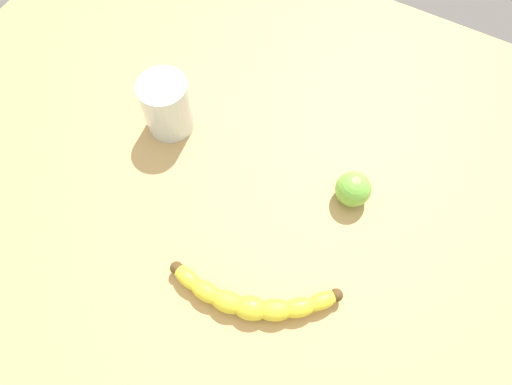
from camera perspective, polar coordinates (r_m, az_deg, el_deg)
The scene contains 4 objects.
wooden_tabletop at distance 66.68cm, azimuth -5.42°, elevation -8.35°, with size 120.00×120.00×3.00cm, color tan.
banana at distance 61.65cm, azimuth -0.51°, elevation -13.25°, with size 22.34×10.41×3.22cm.
smoothie_glass at distance 72.60cm, azimuth -11.01°, elevation 10.54°, with size 7.53×7.53×9.52cm.
lime_fruit at distance 67.62cm, azimuth 11.97°, elevation 0.43°, with size 5.21×5.21×5.21cm, color #75C142.
Camera 1 is at (-15.39, 14.85, 64.66)cm, focal length 32.21 mm.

